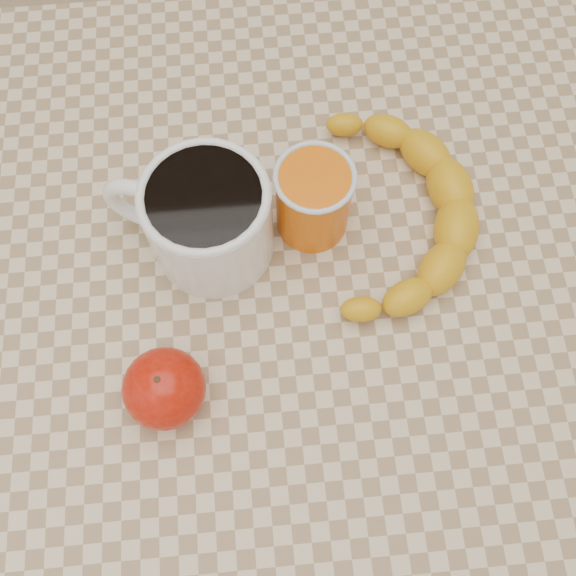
{
  "coord_description": "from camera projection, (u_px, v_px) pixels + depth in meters",
  "views": [
    {
      "loc": [
        -0.02,
        -0.23,
        1.34
      ],
      "look_at": [
        0.0,
        0.0,
        0.77
      ],
      "focal_mm": 40.0,
      "sensor_mm": 36.0,
      "label": 1
    }
  ],
  "objects": [
    {
      "name": "ground",
      "position": [
        288.0,
        424.0,
        1.33
      ],
      "size": [
        3.0,
        3.0,
        0.0
      ],
      "primitive_type": "plane",
      "color": "tan",
      "rests_on": "ground"
    },
    {
      "name": "table",
      "position": [
        288.0,
        323.0,
        0.71
      ],
      "size": [
        0.8,
        0.8,
        0.75
      ],
      "color": "beige",
      "rests_on": "ground"
    },
    {
      "name": "coffee_mug",
      "position": [
        205.0,
        217.0,
        0.6
      ],
      "size": [
        0.18,
        0.16,
        0.1
      ],
      "color": "white",
      "rests_on": "table"
    },
    {
      "name": "orange_juice_glass",
      "position": [
        313.0,
        199.0,
        0.62
      ],
      "size": [
        0.08,
        0.08,
        0.09
      ],
      "color": "#E46107",
      "rests_on": "table"
    },
    {
      "name": "apple",
      "position": [
        164.0,
        388.0,
        0.57
      ],
      "size": [
        0.09,
        0.09,
        0.07
      ],
      "color": "#A00C05",
      "rests_on": "table"
    },
    {
      "name": "banana",
      "position": [
        396.0,
        214.0,
        0.64
      ],
      "size": [
        0.32,
        0.36,
        0.05
      ],
      "primitive_type": null,
      "rotation": [
        0.0,
        0.0,
        -0.22
      ],
      "color": "gold",
      "rests_on": "table"
    }
  ]
}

